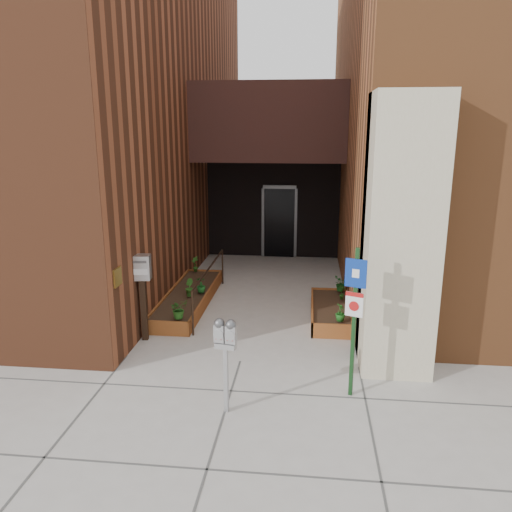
% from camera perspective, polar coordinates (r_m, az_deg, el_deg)
% --- Properties ---
extents(ground, '(80.00, 80.00, 0.00)m').
position_cam_1_polar(ground, '(8.70, -1.83, -11.94)').
color(ground, '#9E9991').
rests_on(ground, ground).
extents(architecture, '(20.00, 14.60, 10.00)m').
position_cam_1_polar(architecture, '(14.71, 1.21, 18.79)').
color(architecture, brown).
rests_on(architecture, ground).
extents(planter_left, '(0.90, 3.60, 0.30)m').
position_cam_1_polar(planter_left, '(11.38, -7.71, -4.84)').
color(planter_left, brown).
rests_on(planter_left, ground).
extents(planter_right, '(0.80, 2.20, 0.30)m').
position_cam_1_polar(planter_right, '(10.61, 8.49, -6.33)').
color(planter_right, brown).
rests_on(planter_right, ground).
extents(handrail, '(0.04, 3.34, 0.90)m').
position_cam_1_polar(handrail, '(11.04, -5.35, -2.03)').
color(handrail, black).
rests_on(handrail, ground).
extents(parking_meter, '(0.32, 0.17, 1.39)m').
position_cam_1_polar(parking_meter, '(6.86, -3.52, -9.63)').
color(parking_meter, '#A3A3A5').
rests_on(parking_meter, ground).
extents(sign_post, '(0.29, 0.13, 2.26)m').
position_cam_1_polar(sign_post, '(7.27, 11.18, -5.78)').
color(sign_post, '#133616').
rests_on(sign_post, ground).
extents(payment_dropbox, '(0.35, 0.29, 1.64)m').
position_cam_1_polar(payment_dropbox, '(9.35, -12.88, -2.61)').
color(payment_dropbox, black).
rests_on(payment_dropbox, ground).
extents(shrub_left_a, '(0.48, 0.48, 0.38)m').
position_cam_1_polar(shrub_left_a, '(9.76, -8.82, -5.99)').
color(shrub_left_a, '#215418').
rests_on(shrub_left_a, planter_left).
extents(shrub_left_b, '(0.28, 0.28, 0.38)m').
position_cam_1_polar(shrub_left_b, '(11.00, -7.67, -3.57)').
color(shrub_left_b, '#275E1A').
rests_on(shrub_left_b, planter_left).
extents(shrub_left_c, '(0.24, 0.24, 0.36)m').
position_cam_1_polar(shrub_left_c, '(11.18, -6.30, -3.28)').
color(shrub_left_c, '#17531B').
rests_on(shrub_left_c, planter_left).
extents(shrub_left_d, '(0.29, 0.29, 0.39)m').
position_cam_1_polar(shrub_left_d, '(12.81, -6.98, -0.92)').
color(shrub_left_d, '#2A611B').
rests_on(shrub_left_d, planter_left).
extents(shrub_right_a, '(0.20, 0.20, 0.34)m').
position_cam_1_polar(shrub_right_a, '(9.66, 9.62, -6.37)').
color(shrub_right_a, '#1C5E1A').
rests_on(shrub_right_a, planter_right).
extents(shrub_right_b, '(0.25, 0.25, 0.33)m').
position_cam_1_polar(shrub_right_b, '(10.85, 9.81, -4.05)').
color(shrub_right_b, '#225518').
rests_on(shrub_right_b, planter_right).
extents(shrub_right_c, '(0.38, 0.38, 0.34)m').
position_cam_1_polar(shrub_right_c, '(11.36, 9.65, -3.16)').
color(shrub_right_c, '#18551B').
rests_on(shrub_right_c, planter_right).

